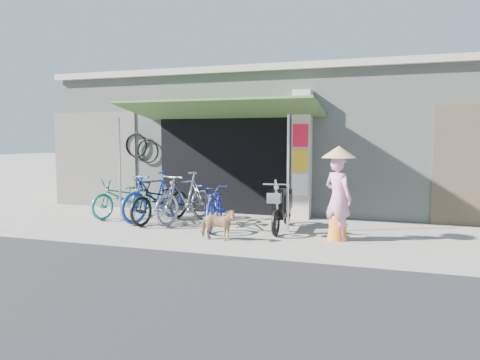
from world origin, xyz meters
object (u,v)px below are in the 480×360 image
(moped, at_px, (282,207))
(nun, at_px, (338,194))
(bike_teal, at_px, (123,197))
(bike_navy, at_px, (215,205))
(bike_blue, at_px, (154,196))
(bike_silver, at_px, (185,197))
(bike_black, at_px, (161,200))
(street_dog, at_px, (217,224))

(moped, relative_size, nun, 1.03)
(bike_teal, xyz_separation_m, bike_navy, (2.64, -0.62, 0.00))
(bike_blue, relative_size, bike_silver, 0.99)
(bike_silver, relative_size, bike_navy, 1.04)
(bike_blue, bearing_deg, moped, 16.61)
(bike_teal, bearing_deg, bike_blue, -0.14)
(bike_silver, bearing_deg, bike_navy, -6.86)
(bike_navy, bearing_deg, bike_blue, 156.26)
(bike_black, relative_size, bike_navy, 1.04)
(bike_silver, height_order, nun, nun)
(bike_blue, xyz_separation_m, street_dog, (2.12, -1.44, -0.26))
(bike_silver, xyz_separation_m, bike_navy, (0.87, -0.35, -0.09))
(bike_silver, height_order, moped, bike_silver)
(bike_black, relative_size, street_dog, 2.68)
(bike_navy, relative_size, street_dog, 2.56)
(bike_navy, height_order, nun, nun)
(bike_blue, bearing_deg, bike_teal, -178.73)
(bike_navy, bearing_deg, nun, -20.15)
(bike_silver, distance_m, nun, 3.53)
(bike_black, height_order, moped, moped)
(bike_blue, xyz_separation_m, nun, (4.22, -0.67, 0.30))
(nun, bearing_deg, bike_silver, 21.50)
(bike_blue, height_order, bike_black, bike_blue)
(bike_blue, distance_m, bike_black, 0.25)
(street_dog, height_order, moped, moped)
(bike_blue, height_order, bike_silver, bike_silver)
(bike_silver, bearing_deg, moped, 12.91)
(bike_teal, xyz_separation_m, bike_black, (1.23, -0.38, 0.02))
(bike_blue, relative_size, nun, 1.07)
(bike_teal, relative_size, nun, 1.04)
(bike_blue, height_order, moped, bike_blue)
(bike_silver, xyz_separation_m, nun, (3.45, -0.69, 0.29))
(bike_silver, height_order, street_dog, bike_silver)
(bike_teal, bearing_deg, bike_black, -0.68)
(bike_blue, bearing_deg, nun, 8.72)
(street_dog, distance_m, nun, 2.31)
(bike_black, bearing_deg, bike_blue, 172.98)
(bike_blue, relative_size, street_dog, 2.64)
(bike_silver, relative_size, moped, 1.05)
(bike_black, distance_m, moped, 2.78)
(moped, distance_m, nun, 1.41)
(street_dog, xyz_separation_m, moped, (0.90, 1.38, 0.16))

